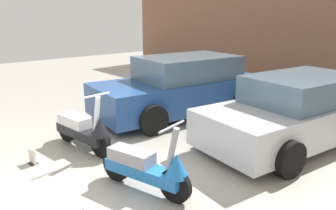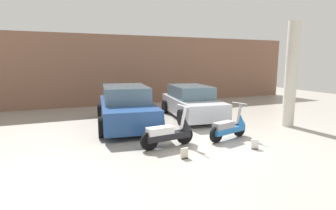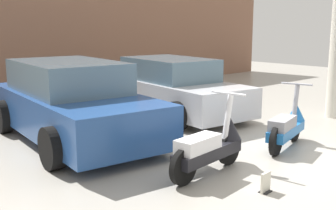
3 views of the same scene
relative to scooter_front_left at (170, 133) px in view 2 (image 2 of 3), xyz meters
The scene contains 9 objects.
ground_plane 1.52m from the scooter_front_left, 17.71° to the right, with size 28.00×28.00×0.00m, color #9E998E.
wall_back 7.87m from the scooter_front_left, 79.58° to the left, with size 19.60×0.12×3.68m, color #845B47.
scooter_front_left is the anchor object (origin of this frame).
scooter_front_right 1.94m from the scooter_front_left, ahead, with size 1.50×0.69×1.07m.
car_rear_left 2.95m from the scooter_front_left, 100.14° to the left, with size 2.41×4.38×1.43m.
car_rear_center 3.98m from the scooter_front_left, 54.26° to the left, with size 2.23×4.02×1.31m.
placard_near_left_scooter 0.99m from the scooter_front_left, 91.32° to the right, with size 0.20×0.14×0.26m.
placard_near_right_scooter 2.28m from the scooter_front_left, 27.48° to the right, with size 0.20×0.17×0.26m.
support_column_side 5.09m from the scooter_front_left, ahead, with size 0.42×0.42×3.68m, color beige.
Camera 2 is at (-4.08, -5.92, 2.32)m, focal length 28.00 mm.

